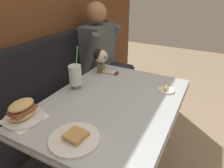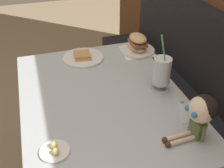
# 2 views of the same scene
# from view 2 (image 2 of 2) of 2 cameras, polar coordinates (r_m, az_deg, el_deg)

# --- Properties ---
(booth_bench) EXTENTS (2.60, 0.48, 1.00)m
(booth_bench) POSITION_cam_2_polar(r_m,az_deg,el_deg) (1.89, 17.28, -9.20)
(booth_bench) COLOR black
(booth_bench) RESTS_ON ground
(diner_table) EXTENTS (1.11, 0.81, 0.74)m
(diner_table) POSITION_cam_2_polar(r_m,az_deg,el_deg) (1.52, -1.79, -8.52)
(diner_table) COLOR #B2BCC1
(diner_table) RESTS_ON ground
(toast_plate) EXTENTS (0.25, 0.25, 0.04)m
(toast_plate) POSITION_cam_2_polar(r_m,az_deg,el_deg) (1.73, -5.95, 5.47)
(toast_plate) COLOR white
(toast_plate) RESTS_ON diner_table
(milkshake_glass) EXTENTS (0.10, 0.10, 0.31)m
(milkshake_glass) POSITION_cam_2_polar(r_m,az_deg,el_deg) (1.42, 10.11, 2.36)
(milkshake_glass) COLOR silver
(milkshake_glass) RESTS_ON diner_table
(sandwich_plate) EXTENTS (0.22, 0.22, 0.12)m
(sandwich_plate) POSITION_cam_2_polar(r_m,az_deg,el_deg) (1.80, 5.25, 7.97)
(sandwich_plate) COLOR white
(sandwich_plate) RESTS_ON diner_table
(butter_saucer) EXTENTS (0.12, 0.12, 0.04)m
(butter_saucer) POSITION_cam_2_polar(r_m,az_deg,el_deg) (1.14, -11.64, -13.18)
(butter_saucer) COLOR white
(butter_saucer) RESTS_ON diner_table
(butter_knife) EXTENTS (0.22, 0.11, 0.01)m
(butter_knife) POSITION_cam_2_polar(r_m,az_deg,el_deg) (1.40, 14.04, -3.44)
(butter_knife) COLOR silver
(butter_knife) RESTS_ON diner_table
(seated_doll) EXTENTS (0.12, 0.22, 0.20)m
(seated_doll) POSITION_cam_2_polar(r_m,az_deg,el_deg) (1.16, 17.74, -5.43)
(seated_doll) COLOR #5B6642
(seated_doll) RESTS_ON diner_table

